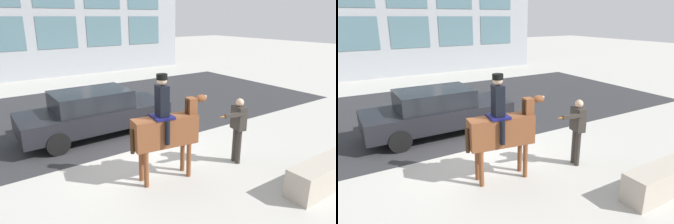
{
  "view_description": "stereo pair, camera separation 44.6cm",
  "coord_description": "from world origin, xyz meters",
  "views": [
    {
      "loc": [
        -3.57,
        -6.5,
        3.65
      ],
      "look_at": [
        0.36,
        -0.78,
        1.43
      ],
      "focal_mm": 32.0,
      "sensor_mm": 36.0,
      "label": 1
    },
    {
      "loc": [
        -3.19,
        -6.74,
        3.65
      ],
      "look_at": [
        0.36,
        -0.78,
        1.43
      ],
      "focal_mm": 32.0,
      "sensor_mm": 36.0,
      "label": 2
    }
  ],
  "objects": [
    {
      "name": "street_car_near_lane",
      "position": [
        -0.39,
        2.23,
        0.76
      ],
      "size": [
        4.62,
        1.84,
        1.47
      ],
      "color": "black",
      "rests_on": "ground_plane"
    },
    {
      "name": "pedestrian_bystander",
      "position": [
        1.91,
        -1.65,
        1.02
      ],
      "size": [
        0.88,
        0.44,
        1.72
      ],
      "rotation": [
        0.0,
        0.0,
        2.97
      ],
      "color": "#332D28",
      "rests_on": "ground_plane"
    },
    {
      "name": "planter_ledge",
      "position": [
        2.73,
        -3.62,
        0.32
      ],
      "size": [
        2.37,
        0.56,
        0.64
      ],
      "color": "#ADA393",
      "rests_on": "ground_plane"
    },
    {
      "name": "mounted_horse_lead",
      "position": [
        -0.04,
        -1.3,
        1.26
      ],
      "size": [
        1.89,
        0.66,
        2.49
      ],
      "rotation": [
        0.0,
        0.0,
        -0.15
      ],
      "color": "brown",
      "rests_on": "ground_plane"
    },
    {
      "name": "ground_plane",
      "position": [
        0.0,
        0.0,
        0.0
      ],
      "size": [
        80.0,
        80.0,
        0.0
      ],
      "primitive_type": "plane",
      "color": "#B2AFA8"
    },
    {
      "name": "road_surface",
      "position": [
        0.0,
        4.75,
        0.0
      ],
      "size": [
        20.8,
        8.5,
        0.01
      ],
      "color": "#2D2D30",
      "rests_on": "ground_plane"
    }
  ]
}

